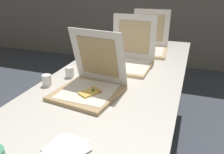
# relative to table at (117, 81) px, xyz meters

# --- Properties ---
(table) EXTENTS (0.90, 2.32, 0.75)m
(table) POSITION_rel_table_xyz_m (0.00, 0.00, 0.00)
(table) COLOR beige
(table) RESTS_ON ground
(pizza_box_front) EXTENTS (0.41, 0.41, 0.37)m
(pizza_box_front) POSITION_rel_table_xyz_m (-0.07, -0.32, 0.10)
(pizza_box_front) COLOR tan
(pizza_box_front) RESTS_ON table
(pizza_box_middle) EXTENTS (0.37, 0.39, 0.38)m
(pizza_box_middle) POSITION_rel_table_xyz_m (0.02, 0.22, 0.10)
(pizza_box_middle) COLOR tan
(pizza_box_middle) RESTS_ON table
(pizza_box_back) EXTENTS (0.40, 0.50, 0.36)m
(pizza_box_back) POSITION_rel_table_xyz_m (0.07, 0.68, 0.10)
(pizza_box_back) COLOR tan
(pizza_box_back) RESTS_ON table
(cup_white_near_center) EXTENTS (0.06, 0.06, 0.07)m
(cup_white_near_center) POSITION_rel_table_xyz_m (-0.31, -0.14, 0.08)
(cup_white_near_center) COLOR white
(cup_white_near_center) RESTS_ON table
(cup_white_near_left) EXTENTS (0.06, 0.06, 0.07)m
(cup_white_near_left) POSITION_rel_table_xyz_m (-0.38, -0.31, 0.08)
(cup_white_near_left) COLOR white
(cup_white_near_left) RESTS_ON table
(cup_white_far) EXTENTS (0.06, 0.06, 0.07)m
(cup_white_far) POSITION_rel_table_xyz_m (-0.25, 0.38, 0.08)
(cup_white_far) COLOR white
(cup_white_far) RESTS_ON table
(cup_white_mid) EXTENTS (0.06, 0.06, 0.07)m
(cup_white_mid) POSITION_rel_table_xyz_m (-0.28, 0.08, 0.08)
(cup_white_mid) COLOR white
(cup_white_mid) RESTS_ON table
(napkin_pile) EXTENTS (0.20, 0.20, 0.01)m
(napkin_pile) POSITION_rel_table_xyz_m (0.05, -0.81, 0.05)
(napkin_pile) COLOR white
(napkin_pile) RESTS_ON table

